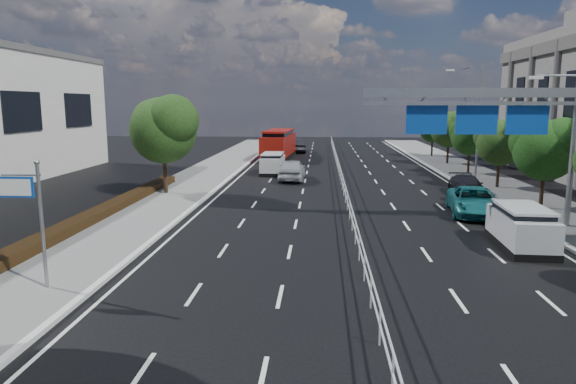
{
  "coord_description": "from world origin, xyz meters",
  "views": [
    {
      "loc": [
        -1.53,
        -15.55,
        6.08
      ],
      "look_at": [
        -2.92,
        5.75,
        2.4
      ],
      "focal_mm": 32.0,
      "sensor_mm": 36.0,
      "label": 1
    }
  ],
  "objects_px": {
    "toilet_sign": "(26,203)",
    "silver_minivan": "(521,227)",
    "white_minivan": "(273,164)",
    "parked_car_dark": "(467,185)",
    "parked_car_teal": "(474,201)",
    "near_car_silver": "(292,170)",
    "red_bus": "(279,144)",
    "overhead_gantry": "(493,114)",
    "near_car_dark": "(299,146)"
  },
  "relations": [
    {
      "from": "near_car_silver",
      "to": "parked_car_dark",
      "type": "bearing_deg",
      "value": 154.54
    },
    {
      "from": "near_car_dark",
      "to": "silver_minivan",
      "type": "xyz_separation_m",
      "value": [
        11.36,
        -43.07,
        0.07
      ]
    },
    {
      "from": "white_minivan",
      "to": "toilet_sign",
      "type": "bearing_deg",
      "value": -99.03
    },
    {
      "from": "toilet_sign",
      "to": "silver_minivan",
      "type": "height_order",
      "value": "toilet_sign"
    },
    {
      "from": "red_bus",
      "to": "parked_car_dark",
      "type": "xyz_separation_m",
      "value": [
        14.57,
        -22.14,
        -1.03
      ]
    },
    {
      "from": "overhead_gantry",
      "to": "near_car_dark",
      "type": "bearing_deg",
      "value": 105.72
    },
    {
      "from": "red_bus",
      "to": "silver_minivan",
      "type": "distance_m",
      "value": 37.53
    },
    {
      "from": "overhead_gantry",
      "to": "white_minivan",
      "type": "height_order",
      "value": "overhead_gantry"
    },
    {
      "from": "near_car_dark",
      "to": "white_minivan",
      "type": "bearing_deg",
      "value": 84.53
    },
    {
      "from": "parked_car_dark",
      "to": "parked_car_teal",
      "type": "bearing_deg",
      "value": -100.73
    },
    {
      "from": "overhead_gantry",
      "to": "white_minivan",
      "type": "bearing_deg",
      "value": 123.57
    },
    {
      "from": "near_car_dark",
      "to": "parked_car_teal",
      "type": "relative_size",
      "value": 0.93
    },
    {
      "from": "near_car_silver",
      "to": "silver_minivan",
      "type": "height_order",
      "value": "silver_minivan"
    },
    {
      "from": "silver_minivan",
      "to": "parked_car_teal",
      "type": "xyz_separation_m",
      "value": [
        -0.09,
        6.6,
        -0.14
      ]
    },
    {
      "from": "white_minivan",
      "to": "silver_minivan",
      "type": "bearing_deg",
      "value": -59.31
    },
    {
      "from": "overhead_gantry",
      "to": "near_car_dark",
      "type": "distance_m",
      "value": 41.16
    },
    {
      "from": "parked_car_teal",
      "to": "white_minivan",
      "type": "bearing_deg",
      "value": 135.94
    },
    {
      "from": "red_bus",
      "to": "silver_minivan",
      "type": "xyz_separation_m",
      "value": [
        13.29,
        -35.09,
        -0.79
      ]
    },
    {
      "from": "near_car_dark",
      "to": "parked_car_dark",
      "type": "xyz_separation_m",
      "value": [
        12.64,
        -30.12,
        -0.18
      ]
    },
    {
      "from": "white_minivan",
      "to": "parked_car_dark",
      "type": "height_order",
      "value": "white_minivan"
    },
    {
      "from": "parked_car_teal",
      "to": "parked_car_dark",
      "type": "xyz_separation_m",
      "value": [
        1.37,
        6.35,
        -0.1
      ]
    },
    {
      "from": "white_minivan",
      "to": "near_car_dark",
      "type": "xyz_separation_m",
      "value": [
        1.43,
        20.5,
        -0.08
      ]
    },
    {
      "from": "toilet_sign",
      "to": "silver_minivan",
      "type": "distance_m",
      "value": 19.17
    },
    {
      "from": "white_minivan",
      "to": "silver_minivan",
      "type": "height_order",
      "value": "white_minivan"
    },
    {
      "from": "silver_minivan",
      "to": "red_bus",
      "type": "bearing_deg",
      "value": 113.29
    },
    {
      "from": "silver_minivan",
      "to": "near_car_silver",
      "type": "bearing_deg",
      "value": 122.48
    },
    {
      "from": "parked_car_dark",
      "to": "toilet_sign",
      "type": "bearing_deg",
      "value": -133.53
    },
    {
      "from": "toilet_sign",
      "to": "overhead_gantry",
      "type": "distance_m",
      "value": 20.52
    },
    {
      "from": "white_minivan",
      "to": "parked_car_teal",
      "type": "height_order",
      "value": "white_minivan"
    },
    {
      "from": "toilet_sign",
      "to": "near_car_dark",
      "type": "distance_m",
      "value": 49.89
    },
    {
      "from": "near_car_silver",
      "to": "parked_car_dark",
      "type": "xyz_separation_m",
      "value": [
        12.18,
        -5.99,
        -0.21
      ]
    },
    {
      "from": "white_minivan",
      "to": "parked_car_teal",
      "type": "distance_m",
      "value": 20.41
    },
    {
      "from": "toilet_sign",
      "to": "near_car_silver",
      "type": "xyz_separation_m",
      "value": [
        7.08,
        25.26,
        -2.09
      ]
    },
    {
      "from": "white_minivan",
      "to": "near_car_silver",
      "type": "bearing_deg",
      "value": -61.38
    },
    {
      "from": "toilet_sign",
      "to": "parked_car_teal",
      "type": "relative_size",
      "value": 0.8
    },
    {
      "from": "near_car_dark",
      "to": "toilet_sign",
      "type": "bearing_deg",
      "value": 80.91
    },
    {
      "from": "parked_car_dark",
      "to": "overhead_gantry",
      "type": "bearing_deg",
      "value": -98.16
    },
    {
      "from": "silver_minivan",
      "to": "parked_car_teal",
      "type": "bearing_deg",
      "value": 93.36
    },
    {
      "from": "overhead_gantry",
      "to": "white_minivan",
      "type": "distance_m",
      "value": 23.11
    },
    {
      "from": "near_car_silver",
      "to": "near_car_dark",
      "type": "relative_size",
      "value": 1.0
    },
    {
      "from": "overhead_gantry",
      "to": "red_bus",
      "type": "relative_size",
      "value": 0.94
    },
    {
      "from": "white_minivan",
      "to": "overhead_gantry",
      "type": "bearing_deg",
      "value": -55.29
    },
    {
      "from": "silver_minivan",
      "to": "toilet_sign",
      "type": "bearing_deg",
      "value": -158.06
    },
    {
      "from": "red_bus",
      "to": "silver_minivan",
      "type": "bearing_deg",
      "value": -65.37
    },
    {
      "from": "toilet_sign",
      "to": "parked_car_teal",
      "type": "bearing_deg",
      "value": 35.86
    },
    {
      "from": "parked_car_teal",
      "to": "parked_car_dark",
      "type": "relative_size",
      "value": 1.21
    },
    {
      "from": "near_car_silver",
      "to": "overhead_gantry",
      "type": "bearing_deg",
      "value": 125.62
    },
    {
      "from": "near_car_silver",
      "to": "silver_minivan",
      "type": "relative_size",
      "value": 1.13
    },
    {
      "from": "near_car_silver",
      "to": "silver_minivan",
      "type": "xyz_separation_m",
      "value": [
        10.9,
        -18.93,
        0.03
      ]
    },
    {
      "from": "overhead_gantry",
      "to": "toilet_sign",
      "type": "bearing_deg",
      "value": -150.4
    }
  ]
}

